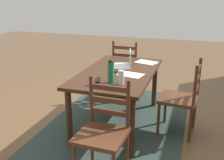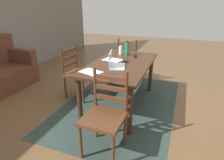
% 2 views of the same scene
% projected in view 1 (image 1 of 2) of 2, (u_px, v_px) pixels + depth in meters
% --- Properties ---
extents(ground_plane, '(14.00, 14.00, 0.00)m').
position_uv_depth(ground_plane, '(118.00, 122.00, 3.66)').
color(ground_plane, brown).
extents(area_rug, '(2.66, 1.77, 0.01)m').
position_uv_depth(area_rug, '(118.00, 122.00, 3.66)').
color(area_rug, '#283833').
rests_on(area_rug, ground).
extents(dining_table, '(1.59, 0.89, 0.74)m').
position_uv_depth(dining_table, '(118.00, 78.00, 3.45)').
color(dining_table, '#382114').
rests_on(dining_table, ground).
extents(chair_left_near, '(0.45, 0.45, 0.95)m').
position_uv_depth(chair_left_near, '(127.00, 68.00, 4.54)').
color(chair_left_near, '#4C2B19').
rests_on(chair_left_near, ground).
extents(chair_far_head, '(0.48, 0.48, 0.95)m').
position_uv_depth(chair_far_head, '(182.00, 99.00, 3.27)').
color(chair_far_head, '#4C2B19').
rests_on(chair_far_head, ground).
extents(chair_right_far, '(0.46, 0.46, 0.95)m').
position_uv_depth(chair_right_far, '(103.00, 133.00, 2.48)').
color(chair_right_far, '#4C2B19').
rests_on(chair_right_far, ground).
extents(laptop, '(0.37, 0.30, 0.23)m').
position_uv_depth(laptop, '(126.00, 63.00, 3.60)').
color(laptop, silver).
rests_on(laptop, dining_table).
extents(water_bottle, '(0.07, 0.07, 0.27)m').
position_uv_depth(water_bottle, '(111.00, 71.00, 2.95)').
color(water_bottle, '#197247').
rests_on(water_bottle, dining_table).
extents(drinking_glass, '(0.07, 0.07, 0.16)m').
position_uv_depth(drinking_glass, '(121.00, 77.00, 2.92)').
color(drinking_glass, silver).
rests_on(drinking_glass, dining_table).
extents(computer_mouse, '(0.07, 0.10, 0.03)m').
position_uv_depth(computer_mouse, '(113.00, 71.00, 3.36)').
color(computer_mouse, black).
rests_on(computer_mouse, dining_table).
extents(tv_remote, '(0.18, 0.09, 0.02)m').
position_uv_depth(tv_remote, '(98.00, 80.00, 3.05)').
color(tv_remote, black).
rests_on(tv_remote, dining_table).
extents(paper_stack_left, '(0.26, 0.33, 0.00)m').
position_uv_depth(paper_stack_left, '(131.00, 75.00, 3.27)').
color(paper_stack_left, white).
rests_on(paper_stack_left, dining_table).
extents(paper_stack_right, '(0.29, 0.35, 0.00)m').
position_uv_depth(paper_stack_right, '(146.00, 62.00, 3.84)').
color(paper_stack_right, white).
rests_on(paper_stack_right, dining_table).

